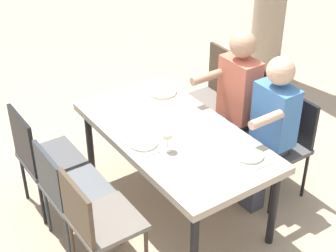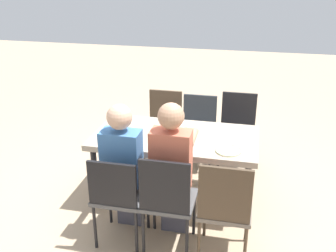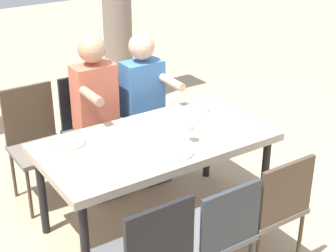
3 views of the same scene
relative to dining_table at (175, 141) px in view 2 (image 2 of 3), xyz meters
name	(u,v)px [view 2 (image 2 of 3)]	position (x,y,z in m)	size (l,w,h in m)	color
ground_plane	(175,196)	(0.00, 0.00, -0.67)	(16.00, 16.00, 0.00)	tan
dining_table	(175,141)	(0.00, 0.00, 0.00)	(1.68, 0.89, 0.73)	tan
chair_west_north	(225,206)	(-0.59, 0.87, -0.13)	(0.44, 0.44, 0.95)	#6A6158
chair_west_south	(237,127)	(-0.59, -0.87, -0.14)	(0.44, 0.44, 0.92)	#4F4F50
chair_mid_north	(168,198)	(-0.11, 0.87, -0.12)	(0.44, 0.44, 0.95)	#4F4F50
chair_mid_south	(198,125)	(-0.11, -0.86, -0.16)	(0.44, 0.44, 0.86)	#5B5E61
chair_east_north	(118,194)	(0.33, 0.86, -0.15)	(0.44, 0.44, 0.88)	#4F4F50
chair_east_south	(164,121)	(0.33, -0.86, -0.14)	(0.44, 0.44, 0.89)	#6A6158
diner_woman_green	(173,168)	(-0.12, 0.68, 0.06)	(0.34, 0.50, 1.34)	#3F3F4C
diner_man_white	(124,165)	(0.33, 0.67, 0.03)	(0.34, 0.50, 1.29)	#3F3F4C
plate_0	(228,151)	(-0.56, 0.27, 0.07)	(0.24, 0.24, 0.02)	silver
fork_0	(244,153)	(-0.71, 0.27, 0.07)	(0.02, 0.17, 0.01)	silver
spoon_0	(212,150)	(-0.41, 0.27, 0.07)	(0.02, 0.17, 0.01)	silver
plate_1	(180,124)	(0.00, -0.28, 0.07)	(0.22, 0.22, 0.02)	white
wine_glass_1	(164,117)	(0.17, -0.18, 0.19)	(0.08, 0.08, 0.17)	white
fork_1	(194,126)	(-0.15, -0.28, 0.07)	(0.02, 0.17, 0.01)	silver
spoon_1	(167,124)	(0.15, -0.28, 0.07)	(0.02, 0.17, 0.01)	silver
plate_2	(115,140)	(0.56, 0.26, 0.07)	(0.21, 0.21, 0.02)	white
fork_2	(130,142)	(0.41, 0.26, 0.07)	(0.02, 0.17, 0.01)	silver
spoon_2	(101,139)	(0.71, 0.26, 0.07)	(0.02, 0.17, 0.01)	silver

